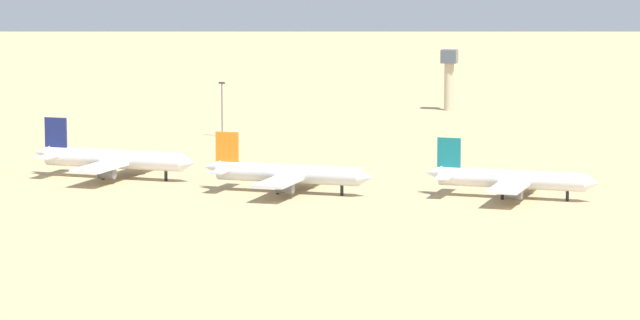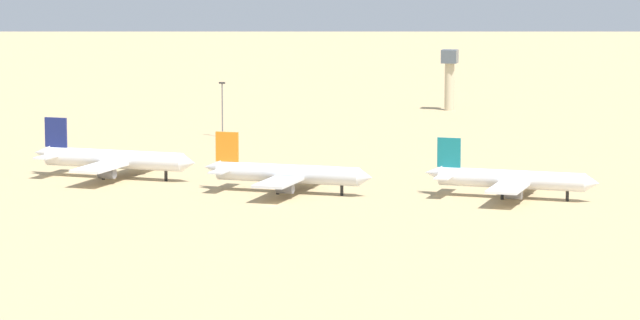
{
  "view_description": "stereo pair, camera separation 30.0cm",
  "coord_description": "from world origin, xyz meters",
  "views": [
    {
      "loc": [
        88.15,
        -312.24,
        54.28
      ],
      "look_at": [
        3.12,
        28.59,
        6.0
      ],
      "focal_mm": 87.4,
      "sensor_mm": 36.0,
      "label": 1
    },
    {
      "loc": [
        88.45,
        -312.16,
        54.28
      ],
      "look_at": [
        3.12,
        28.59,
        6.0
      ],
      "focal_mm": 87.4,
      "sensor_mm": 36.0,
      "label": 2
    }
  ],
  "objects": [
    {
      "name": "parked_jet_orange_4",
      "position": [
        -1.75,
        17.14,
        4.3
      ],
      "size": [
        39.7,
        33.46,
        13.11
      ],
      "rotation": [
        0.0,
        0.0,
        -0.07
      ],
      "color": "silver",
      "rests_on": "ground"
    },
    {
      "name": "parked_jet_navy_3",
      "position": [
        -47.23,
        28.29,
        4.56
      ],
      "size": [
        42.12,
        35.55,
        13.9
      ],
      "rotation": [
        0.0,
        0.0,
        -0.09
      ],
      "color": "white",
      "rests_on": "ground"
    },
    {
      "name": "control_tower",
      "position": [
        4.74,
        199.97,
        12.22
      ],
      "size": [
        5.2,
        5.2,
        20.25
      ],
      "color": "#C6B793",
      "rests_on": "ground"
    },
    {
      "name": "parked_jet_teal_5",
      "position": [
        47.37,
        21.64,
        4.17
      ],
      "size": [
        38.52,
        32.49,
        12.72
      ],
      "rotation": [
        0.0,
        0.0,
        -0.08
      ],
      "color": "white",
      "rests_on": "ground"
    },
    {
      "name": "light_pole_east",
      "position": [
        -46.35,
        110.88,
        9.15
      ],
      "size": [
        1.8,
        0.5,
        15.88
      ],
      "color": "#59595E",
      "rests_on": "ground"
    },
    {
      "name": "ground",
      "position": [
        0.0,
        0.0,
        0.0
      ],
      "size": [
        4000.0,
        4000.0,
        0.0
      ],
      "primitive_type": "plane",
      "color": "tan"
    }
  ]
}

